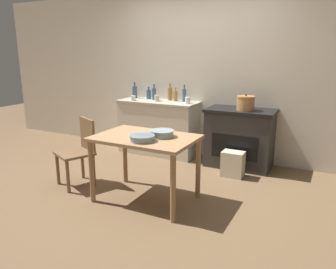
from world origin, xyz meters
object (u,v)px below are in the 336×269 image
bottle_center_right (176,96)px  cup_right (188,100)px  work_table (145,146)px  cup_mid_right (157,98)px  mixing_bowl_small (142,138)px  bottle_center (135,92)px  bottle_mid_left (184,95)px  bottle_center_left (170,94)px  bottle_left (149,94)px  cup_far_right (133,98)px  flour_sack (233,164)px  stock_pot (246,103)px  chair (80,150)px  bottle_far_left (154,94)px  stove (240,138)px  mixing_bowl_large (162,133)px

bottle_center_right → cup_right: bottle_center_right is taller
work_table → cup_mid_right: bearing=114.7°
cup_mid_right → mixing_bowl_small: bearing=-65.7°
bottle_center → bottle_mid_left: bearing=0.5°
bottle_center_left → cup_mid_right: bearing=-120.5°
bottle_left → cup_far_right: 0.31m
bottle_center → bottle_center_left: bearing=3.5°
flour_sack → stock_pot: stock_pot is taller
chair → flour_sack: (1.63, 1.12, -0.28)m
bottle_center_left → flour_sack: bearing=-26.4°
bottle_mid_left → bottle_center: same height
bottle_center_right → stock_pot: bearing=-10.2°
bottle_far_left → cup_far_right: size_ratio=3.20×
work_table → stock_pot: stock_pot is taller
work_table → cup_mid_right: cup_mid_right is taller
work_table → bottle_center_right: (-0.46, 1.71, 0.31)m
stove → bottle_mid_left: 1.10m
mixing_bowl_small → bottle_center_left: bottle_center_left is taller
bottle_center_right → mixing_bowl_large: bearing=-68.9°
bottle_left → mixing_bowl_large: bearing=-55.5°
bottle_left → bottle_mid_left: bottle_mid_left is taller
chair → bottle_left: 1.78m
stove → flour_sack: 0.51m
chair → stock_pot: bearing=66.4°
bottle_left → work_table: bearing=-60.8°
bottle_center_left → cup_mid_right: (-0.12, -0.21, -0.05)m
mixing_bowl_small → bottle_far_left: (-0.90, 1.85, 0.19)m
bottle_center → cup_right: bearing=-9.1°
stock_pot → bottle_left: 1.69m
bottle_center_left → cup_far_right: 0.60m
stock_pot → bottle_center_right: bearing=169.8°
mixing_bowl_large → stove: bearing=72.9°
stove → bottle_left: size_ratio=4.82×
stock_pot → bottle_left: (-1.67, 0.23, -0.00)m
flour_sack → bottle_left: bottle_left is taller
flour_sack → bottle_center_left: (-1.26, 0.62, 0.80)m
bottle_far_left → bottle_mid_left: bearing=5.3°
chair → bottle_far_left: (0.13, 1.67, 0.51)m
cup_mid_right → mixing_bowl_large: bearing=-59.1°
bottle_far_left → bottle_left: bearing=159.2°
work_table → bottle_center: bearing=125.6°
bottle_mid_left → cup_far_right: 0.82m
stock_pot → mixing_bowl_large: (-0.54, -1.42, -0.17)m
stove → bottle_mid_left: (-0.95, 0.15, 0.54)m
stove → bottle_center_left: size_ratio=3.58×
mixing_bowl_large → stock_pot: bearing=69.4°
mixing_bowl_large → bottle_center_left: (-0.76, 1.68, 0.19)m
stock_pot → bottle_center_left: bottle_center_left is taller
stock_pot → mixing_bowl_large: 1.53m
stove → mixing_bowl_large: bearing=-107.1°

